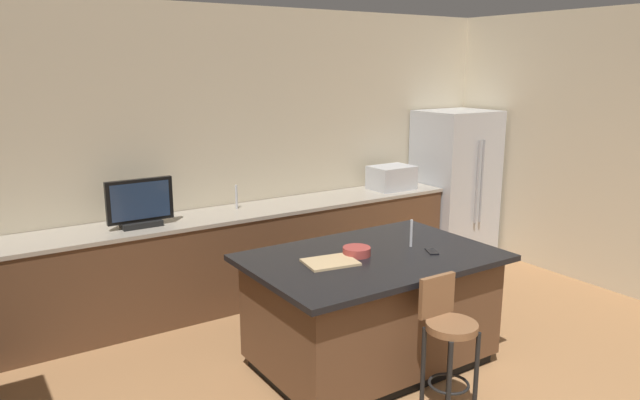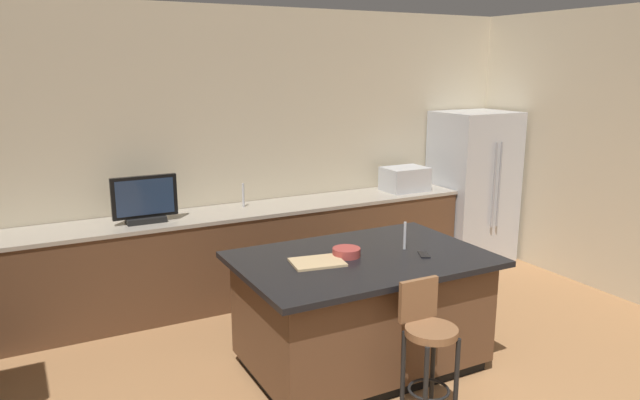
% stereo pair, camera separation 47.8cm
% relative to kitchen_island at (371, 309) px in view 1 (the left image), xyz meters
% --- Properties ---
extents(wall_back, '(7.20, 0.12, 2.88)m').
position_rel_kitchen_island_xyz_m(wall_back, '(-0.26, 2.12, 0.98)').
color(wall_back, beige).
rests_on(wall_back, ground_plane).
extents(wall_right, '(0.12, 4.40, 2.88)m').
position_rel_kitchen_island_xyz_m(wall_right, '(3.13, 0.12, 0.98)').
color(wall_right, beige).
rests_on(wall_right, ground_plane).
extents(counter_back, '(4.94, 0.62, 0.92)m').
position_rel_kitchen_island_xyz_m(counter_back, '(-0.32, 1.74, -0.00)').
color(counter_back, brown).
rests_on(counter_back, ground_plane).
extents(kitchen_island, '(1.88, 1.25, 0.90)m').
position_rel_kitchen_island_xyz_m(kitchen_island, '(0.00, 0.00, 0.00)').
color(kitchen_island, black).
rests_on(kitchen_island, ground_plane).
extents(refrigerator, '(0.87, 0.77, 1.78)m').
position_rel_kitchen_island_xyz_m(refrigerator, '(2.59, 1.68, 0.43)').
color(refrigerator, '#B7BABF').
rests_on(refrigerator, ground_plane).
extents(microwave, '(0.48, 0.36, 0.26)m').
position_rel_kitchen_island_xyz_m(microwave, '(1.64, 1.74, 0.59)').
color(microwave, '#B7BABF').
rests_on(microwave, counter_back).
extents(tv_monitor, '(0.58, 0.16, 0.43)m').
position_rel_kitchen_island_xyz_m(tv_monitor, '(-1.25, 1.69, 0.66)').
color(tv_monitor, black).
rests_on(tv_monitor, counter_back).
extents(sink_faucet_back, '(0.02, 0.02, 0.24)m').
position_rel_kitchen_island_xyz_m(sink_faucet_back, '(-0.26, 1.84, 0.58)').
color(sink_faucet_back, '#B2B2B7').
rests_on(sink_faucet_back, counter_back).
extents(sink_faucet_island, '(0.02, 0.02, 0.22)m').
position_rel_kitchen_island_xyz_m(sink_faucet_island, '(0.39, 0.00, 0.55)').
color(sink_faucet_island, '#B2B2B7').
rests_on(sink_faucet_island, kitchen_island).
extents(bar_stool_center, '(0.34, 0.34, 0.95)m').
position_rel_kitchen_island_xyz_m(bar_stool_center, '(0.00, -0.81, 0.11)').
color(bar_stool_center, brown).
rests_on(bar_stool_center, ground_plane).
extents(fruit_bowl, '(0.21, 0.21, 0.06)m').
position_rel_kitchen_island_xyz_m(fruit_bowl, '(-0.10, 0.06, 0.47)').
color(fruit_bowl, '#993833').
rests_on(fruit_bowl, kitchen_island).
extents(cell_phone, '(0.13, 0.17, 0.01)m').
position_rel_kitchen_island_xyz_m(cell_phone, '(0.43, -0.19, 0.45)').
color(cell_phone, black).
rests_on(cell_phone, kitchen_island).
extents(cutting_board, '(0.41, 0.33, 0.02)m').
position_rel_kitchen_island_xyz_m(cutting_board, '(-0.37, 0.02, 0.45)').
color(cutting_board, tan).
rests_on(cutting_board, kitchen_island).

